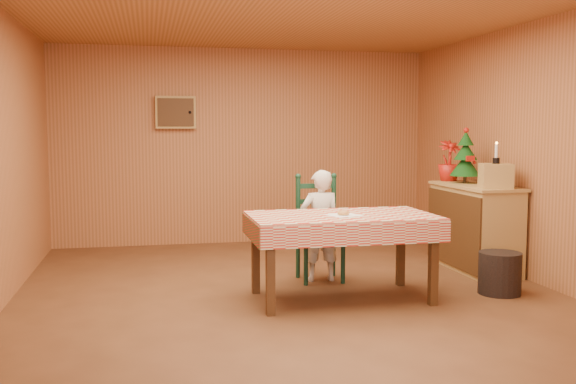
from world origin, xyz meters
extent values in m
plane|color=brown|center=(0.00, 0.00, 0.00)|extent=(6.00, 6.00, 0.00)
cube|color=#AC693E|center=(0.00, 3.00, 1.30)|extent=(5.00, 0.10, 2.60)
cube|color=#AC693E|center=(2.50, 0.00, 1.30)|extent=(0.10, 6.00, 2.60)
cube|color=#B27742|center=(0.00, 0.00, 2.60)|extent=(5.00, 6.00, 0.10)
cube|color=tan|center=(-0.90, 2.94, 1.75)|extent=(0.52, 0.08, 0.42)
cube|color=#4A2B13|center=(-0.90, 2.90, 1.75)|extent=(0.46, 0.02, 0.36)
sphere|color=black|center=(-0.72, 2.88, 1.75)|extent=(0.04, 0.04, 0.04)
cube|color=#4A2B13|center=(0.42, -0.13, 0.72)|extent=(1.60, 0.90, 0.06)
cube|color=#4A2B13|center=(-0.30, -0.50, 0.34)|extent=(0.07, 0.07, 0.69)
cube|color=#4A2B13|center=(1.14, -0.50, 0.34)|extent=(0.07, 0.07, 0.69)
cube|color=#4A2B13|center=(-0.30, 0.24, 0.34)|extent=(0.07, 0.07, 0.69)
cube|color=#4A2B13|center=(1.14, 0.24, 0.34)|extent=(0.07, 0.07, 0.69)
cube|color=#B42418|center=(0.42, -0.13, 0.76)|extent=(1.64, 0.94, 0.02)
cube|color=#B42418|center=(0.42, -0.60, 0.66)|extent=(1.64, 0.02, 0.18)
cube|color=#B42418|center=(0.42, 0.34, 0.66)|extent=(1.64, 0.02, 0.18)
cube|color=#295527|center=(-0.40, -0.13, 0.66)|extent=(0.02, 0.94, 0.18)
cube|color=#295527|center=(1.24, -0.13, 0.66)|extent=(0.02, 0.94, 0.18)
cube|color=#10311E|center=(0.42, 0.60, 0.43)|extent=(0.44, 0.40, 0.04)
cylinder|color=#10311E|center=(0.23, 0.43, 0.21)|extent=(0.04, 0.04, 0.41)
cylinder|color=#10311E|center=(0.61, 0.43, 0.21)|extent=(0.04, 0.04, 0.41)
cylinder|color=#10311E|center=(0.23, 0.77, 0.21)|extent=(0.04, 0.04, 0.41)
cylinder|color=#10311E|center=(0.61, 0.77, 0.21)|extent=(0.04, 0.04, 0.41)
cylinder|color=#10311E|center=(0.23, 0.77, 0.75)|extent=(0.05, 0.05, 0.60)
sphere|color=#10311E|center=(0.23, 0.77, 1.05)|extent=(0.06, 0.06, 0.06)
cylinder|color=#10311E|center=(0.61, 0.77, 0.75)|extent=(0.05, 0.05, 0.60)
sphere|color=#10311E|center=(0.61, 0.77, 1.05)|extent=(0.06, 0.06, 0.06)
cube|color=#10311E|center=(0.42, 0.77, 0.63)|extent=(0.38, 0.03, 0.05)
cube|color=#10311E|center=(0.42, 0.77, 0.79)|extent=(0.38, 0.03, 0.05)
cube|color=#10311E|center=(0.42, 0.77, 0.95)|extent=(0.38, 0.03, 0.05)
imported|color=white|center=(0.42, 0.60, 0.56)|extent=(0.41, 0.27, 1.12)
cube|color=white|center=(0.42, -0.18, 0.77)|extent=(0.33, 0.33, 0.00)
torus|color=#CA8B48|center=(0.42, -0.18, 0.79)|extent=(0.12, 0.12, 0.04)
cube|color=tan|center=(2.21, 0.76, 0.45)|extent=(0.50, 1.20, 0.90)
cube|color=tan|center=(2.21, 0.76, 0.92)|extent=(0.54, 1.24, 0.03)
cube|color=#4A2B13|center=(1.95, 0.76, 0.45)|extent=(0.02, 1.20, 0.80)
cube|color=tan|center=(2.21, 0.36, 1.06)|extent=(0.38, 0.38, 0.25)
cylinder|color=#4A2B13|center=(2.21, 1.01, 0.97)|extent=(0.04, 0.04, 0.08)
cone|color=#0D3910|center=(2.21, 1.01, 1.13)|extent=(0.34, 0.34, 0.24)
cone|color=#0D3910|center=(2.21, 1.01, 1.29)|extent=(0.26, 0.26, 0.20)
cone|color=#0D3910|center=(2.21, 1.01, 1.43)|extent=(0.18, 0.18, 0.16)
sphere|color=#B41A10|center=(2.21, 1.01, 1.52)|extent=(0.06, 0.06, 0.06)
cube|color=#B41A10|center=(2.19, 0.86, 1.21)|extent=(0.10, 0.02, 0.06)
sphere|color=#B41A10|center=(2.29, 0.95, 1.16)|extent=(0.04, 0.04, 0.04)
sphere|color=#B41A10|center=(2.14, 1.06, 1.23)|extent=(0.04, 0.04, 0.04)
sphere|color=#B41A10|center=(2.25, 1.10, 1.33)|extent=(0.04, 0.04, 0.04)
imported|color=#B41A10|center=(2.16, 1.31, 1.17)|extent=(0.29, 0.29, 0.47)
cylinder|color=black|center=(2.21, 0.36, 1.21)|extent=(0.07, 0.07, 0.06)
cylinder|color=white|center=(2.21, 0.36, 1.31)|extent=(0.03, 0.03, 0.14)
sphere|color=orange|center=(2.21, 0.36, 1.39)|extent=(0.02, 0.02, 0.02)
cylinder|color=black|center=(1.92, -0.27, 0.20)|extent=(0.52, 0.52, 0.39)
camera|label=1|loc=(-1.26, -5.58, 1.53)|focal=40.00mm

